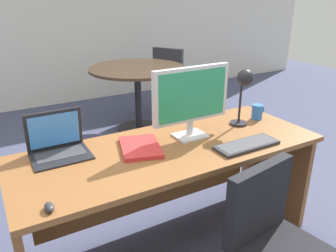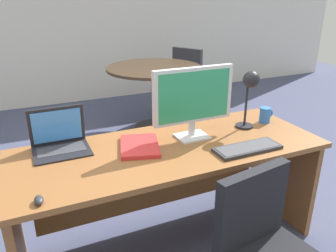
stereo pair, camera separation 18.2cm
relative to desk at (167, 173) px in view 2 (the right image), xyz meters
name	(u,v)px [view 2 (the right image)]	position (x,y,z in m)	size (l,w,h in m)	color
ground	(111,154)	(0.00, 1.45, -0.52)	(12.00, 12.00, 0.00)	#474C6B
back_wall	(67,6)	(0.00, 3.50, 0.88)	(10.00, 0.10, 2.80)	silver
desk	(167,173)	(0.00, 0.00, 0.00)	(1.87, 0.72, 0.73)	brown
monitor	(193,98)	(0.18, 0.01, 0.48)	(0.53, 0.16, 0.45)	silver
laptop	(59,136)	(-0.61, 0.20, 0.29)	(0.32, 0.25, 0.24)	black
keyboard	(248,148)	(0.39, -0.28, 0.22)	(0.41, 0.15, 0.02)	#2D2D33
mouse	(39,200)	(-0.77, -0.34, 0.23)	(0.04, 0.07, 0.03)	#2D2D33
desk_lamp	(250,87)	(0.59, 0.00, 0.50)	(0.12, 0.14, 0.40)	black
book	(140,146)	(-0.17, 0.01, 0.22)	(0.30, 0.36, 0.02)	red
coffee_mug	(265,115)	(0.78, 0.04, 0.27)	(0.11, 0.08, 0.11)	blue
meeting_table	(154,83)	(0.68, 1.89, 0.07)	(1.12, 1.12, 0.78)	black
meeting_chair_near	(192,86)	(1.44, 2.35, -0.16)	(0.64, 0.63, 0.91)	black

